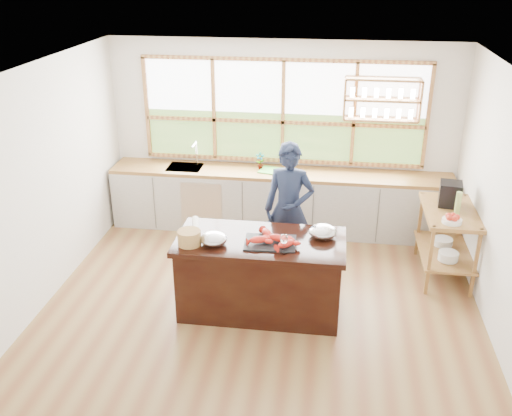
% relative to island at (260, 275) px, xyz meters
% --- Properties ---
extents(ground_plane, '(5.00, 5.00, 0.00)m').
position_rel_island_xyz_m(ground_plane, '(0.00, 0.20, -0.45)').
color(ground_plane, olive).
extents(room_shell, '(5.02, 4.52, 2.71)m').
position_rel_island_xyz_m(room_shell, '(0.02, 0.71, 1.30)').
color(room_shell, silver).
rests_on(room_shell, ground_plane).
extents(back_counter, '(4.90, 0.63, 0.90)m').
position_rel_island_xyz_m(back_counter, '(-0.02, 2.14, 0.00)').
color(back_counter, beige).
rests_on(back_counter, ground_plane).
extents(right_shelf_unit, '(0.62, 1.10, 0.90)m').
position_rel_island_xyz_m(right_shelf_unit, '(2.19, 1.09, 0.15)').
color(right_shelf_unit, '#936038').
rests_on(right_shelf_unit, ground_plane).
extents(island, '(1.85, 0.90, 0.90)m').
position_rel_island_xyz_m(island, '(0.00, 0.00, 0.00)').
color(island, black).
rests_on(island, ground_plane).
extents(cook, '(0.66, 0.47, 1.70)m').
position_rel_island_xyz_m(cook, '(0.23, 0.94, 0.40)').
color(cook, '#171F37').
rests_on(cook, ground_plane).
extents(potted_plant, '(0.14, 0.11, 0.25)m').
position_rel_island_xyz_m(potted_plant, '(-0.30, 2.20, 0.57)').
color(potted_plant, slate).
rests_on(potted_plant, back_counter).
extents(cutting_board, '(0.46, 0.39, 0.01)m').
position_rel_island_xyz_m(cutting_board, '(-0.09, 2.14, 0.45)').
color(cutting_board, green).
rests_on(cutting_board, back_counter).
extents(espresso_machine, '(0.30, 0.31, 0.30)m').
position_rel_island_xyz_m(espresso_machine, '(2.19, 1.25, 0.59)').
color(espresso_machine, black).
rests_on(espresso_machine, right_shelf_unit).
extents(wine_bottle, '(0.09, 0.09, 0.28)m').
position_rel_island_xyz_m(wine_bottle, '(2.24, 0.99, 0.59)').
color(wine_bottle, '#99B75A').
rests_on(wine_bottle, right_shelf_unit).
extents(fruit_bowl, '(0.23, 0.23, 0.11)m').
position_rel_island_xyz_m(fruit_bowl, '(2.14, 0.72, 0.49)').
color(fruit_bowl, white).
rests_on(fruit_bowl, right_shelf_unit).
extents(slate_board, '(0.57, 0.43, 0.02)m').
position_rel_island_xyz_m(slate_board, '(0.12, -0.08, 0.45)').
color(slate_board, black).
rests_on(slate_board, island).
extents(lobster_pile, '(0.52, 0.44, 0.08)m').
position_rel_island_xyz_m(lobster_pile, '(0.14, -0.08, 0.50)').
color(lobster_pile, red).
rests_on(lobster_pile, slate_board).
extents(mixing_bowl_left, '(0.29, 0.29, 0.14)m').
position_rel_island_xyz_m(mixing_bowl_left, '(-0.48, -0.18, 0.51)').
color(mixing_bowl_left, '#B3B4BA').
rests_on(mixing_bowl_left, island).
extents(mixing_bowl_right, '(0.31, 0.31, 0.15)m').
position_rel_island_xyz_m(mixing_bowl_right, '(0.67, 0.15, 0.51)').
color(mixing_bowl_right, '#B3B4BA').
rests_on(mixing_bowl_right, island).
extents(wine_glass, '(0.08, 0.08, 0.22)m').
position_rel_island_xyz_m(wine_glass, '(0.28, -0.28, 0.61)').
color(wine_glass, white).
rests_on(wine_glass, island).
extents(wicker_basket, '(0.25, 0.25, 0.16)m').
position_rel_island_xyz_m(wicker_basket, '(-0.74, -0.22, 0.53)').
color(wicker_basket, '#B58149').
rests_on(wicker_basket, island).
extents(parchment_roll, '(0.15, 0.31, 0.08)m').
position_rel_island_xyz_m(parchment_roll, '(-0.77, 0.19, 0.49)').
color(parchment_roll, silver).
rests_on(parchment_roll, island).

